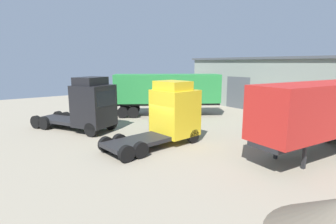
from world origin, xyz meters
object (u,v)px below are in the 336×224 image
Objects in this scene: tractor_unit_black at (88,106)px; container_trailer_white at (322,110)px; tractor_unit_yellow at (170,114)px; oil_drum at (153,125)px; container_trailer_blue at (166,90)px.

tractor_unit_black is 15.45m from container_trailer_white.
tractor_unit_black is at bearing -50.30° from container_trailer_white.
container_trailer_white is 1.53× the size of tractor_unit_yellow.
tractor_unit_yellow is at bearing -13.64° from oil_drum.
tractor_unit_black is 5.03m from oil_drum.
tractor_unit_black reaches higher than oil_drum.
container_trailer_white is 0.99× the size of container_trailer_blue.
oil_drum is (-10.20, -4.58, -2.15)m from container_trailer_white.
oil_drum is at bearing -103.22° from container_trailer_blue.
container_trailer_white is at bearing -57.53° from tractor_unit_yellow.
container_trailer_white is at bearing 24.19° from oil_drum.
container_trailer_white is 8.80m from tractor_unit_yellow.
tractor_unit_yellow is at bearing -91.47° from container_trailer_blue.
tractor_unit_yellow is at bearing -46.45° from container_trailer_white.
tractor_unit_black reaches higher than tractor_unit_yellow.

